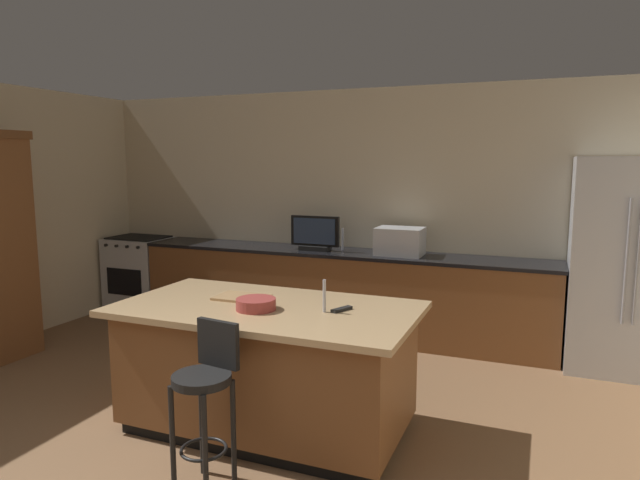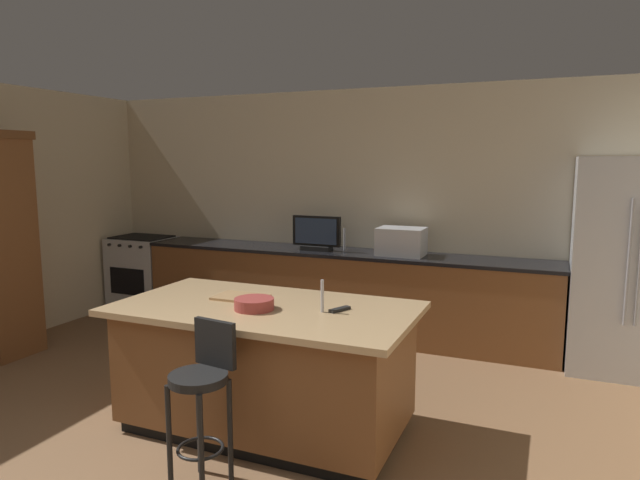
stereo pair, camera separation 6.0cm
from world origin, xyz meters
name	(u,v)px [view 1 (the left image)]	position (x,y,z in m)	size (l,w,h in m)	color
wall_back	(356,210)	(0.00, 4.47, 1.34)	(6.94, 0.12, 2.69)	beige
counter_back	(337,292)	(-0.09, 4.09, 0.46)	(4.62, 0.62, 0.93)	brown
kitchen_island	(267,366)	(0.23, 1.81, 0.46)	(2.09, 1.14, 0.90)	black
refrigerator	(625,266)	(2.69, 4.04, 0.97)	(0.93, 0.75, 1.94)	#B7BABF
range_oven	(140,273)	(-2.79, 4.09, 0.47)	(0.75, 0.63, 0.95)	#B7BABF
microwave	(400,241)	(0.61, 4.09, 1.07)	(0.48, 0.36, 0.29)	#B7BABF
tv_monitor	(315,235)	(-0.33, 4.04, 1.10)	(0.55, 0.16, 0.38)	black
sink_faucet_back	(343,239)	(-0.06, 4.19, 1.05)	(0.02, 0.02, 0.24)	#B2B2B7
sink_faucet_island	(324,296)	(0.67, 1.81, 1.01)	(0.02, 0.02, 0.22)	#B2B2B7
bar_stool_center	(206,391)	(0.24, 1.04, 0.59)	(0.34, 0.36, 0.98)	black
fruit_bowl	(256,304)	(0.22, 1.69, 0.94)	(0.27, 0.27, 0.08)	#993833
tv_remote	(342,309)	(0.76, 1.89, 0.91)	(0.04, 0.17, 0.02)	black
cutting_board	(242,297)	(-0.03, 1.93, 0.91)	(0.37, 0.26, 0.02)	#A87F51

